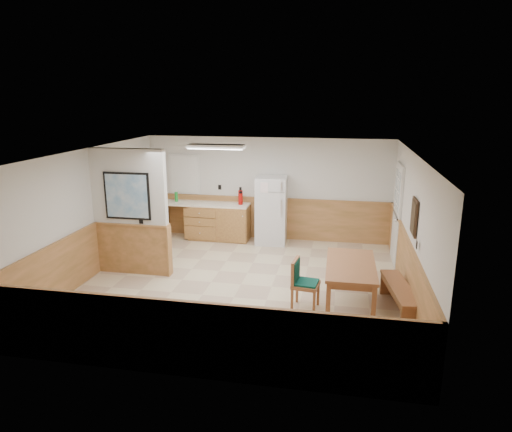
% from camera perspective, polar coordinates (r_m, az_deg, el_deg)
% --- Properties ---
extents(ground, '(6.00, 6.00, 0.00)m').
position_cam_1_polar(ground, '(8.74, -1.87, -8.53)').
color(ground, beige).
rests_on(ground, ground).
extents(ceiling, '(6.00, 6.00, 0.02)m').
position_cam_1_polar(ceiling, '(8.08, -2.02, 7.97)').
color(ceiling, white).
rests_on(ceiling, back_wall).
extents(back_wall, '(6.00, 0.02, 2.50)m').
position_cam_1_polar(back_wall, '(11.19, 1.41, 3.41)').
color(back_wall, silver).
rests_on(back_wall, ground).
extents(right_wall, '(0.02, 6.00, 2.50)m').
position_cam_1_polar(right_wall, '(8.23, 18.92, -1.60)').
color(right_wall, silver).
rests_on(right_wall, ground).
extents(left_wall, '(0.02, 6.00, 2.50)m').
position_cam_1_polar(left_wall, '(9.43, -20.04, 0.33)').
color(left_wall, silver).
rests_on(left_wall, ground).
extents(wainscot_back, '(6.00, 0.04, 1.00)m').
position_cam_1_polar(wainscot_back, '(11.34, 1.37, -0.32)').
color(wainscot_back, '#C3834E').
rests_on(wainscot_back, ground).
extents(wainscot_right, '(0.04, 6.00, 1.00)m').
position_cam_1_polar(wainscot_right, '(8.46, 18.36, -6.48)').
color(wainscot_right, '#C3834E').
rests_on(wainscot_right, ground).
extents(wainscot_left, '(0.04, 6.00, 1.00)m').
position_cam_1_polar(wainscot_left, '(9.62, -19.55, -4.00)').
color(wainscot_left, '#C3834E').
rests_on(wainscot_left, ground).
extents(partition_wall, '(1.50, 0.20, 2.50)m').
position_cam_1_polar(partition_wall, '(9.24, -15.42, 0.31)').
color(partition_wall, silver).
rests_on(partition_wall, ground).
extents(kitchen_counter, '(2.20, 0.61, 1.00)m').
position_cam_1_polar(kitchen_counter, '(11.32, -4.92, -0.60)').
color(kitchen_counter, '#B2883F').
rests_on(kitchen_counter, ground).
extents(exterior_door, '(0.07, 1.02, 2.15)m').
position_cam_1_polar(exterior_door, '(10.09, 17.20, 0.32)').
color(exterior_door, silver).
rests_on(exterior_door, ground).
extents(kitchen_window, '(0.80, 0.04, 1.00)m').
position_cam_1_polar(kitchen_window, '(11.63, -8.90, 5.18)').
color(kitchen_window, silver).
rests_on(kitchen_window, back_wall).
extents(wall_painting, '(0.04, 0.50, 0.60)m').
position_cam_1_polar(wall_painting, '(7.86, 19.15, -0.10)').
color(wall_painting, '#322114').
rests_on(wall_painting, right_wall).
extents(fluorescent_fixture, '(1.20, 0.30, 0.09)m').
position_cam_1_polar(fluorescent_fixture, '(9.53, -5.03, 8.64)').
color(fluorescent_fixture, silver).
rests_on(fluorescent_fixture, ceiling).
extents(refrigerator, '(0.75, 0.74, 1.62)m').
position_cam_1_polar(refrigerator, '(10.90, 1.93, 0.74)').
color(refrigerator, silver).
rests_on(refrigerator, ground).
extents(dining_table, '(0.82, 1.61, 0.75)m').
position_cam_1_polar(dining_table, '(7.82, 11.75, -6.55)').
color(dining_table, '#AC633F').
rests_on(dining_table, ground).
extents(dining_bench, '(0.53, 1.51, 0.45)m').
position_cam_1_polar(dining_bench, '(7.93, 17.52, -9.11)').
color(dining_bench, '#AC633F').
rests_on(dining_bench, ground).
extents(dining_chair, '(0.64, 0.48, 0.85)m').
position_cam_1_polar(dining_chair, '(7.69, 5.61, -7.96)').
color(dining_chair, '#AC633F').
rests_on(dining_chair, ground).
extents(fire_extinguisher, '(0.14, 0.14, 0.43)m').
position_cam_1_polar(fire_extinguisher, '(11.05, -1.95, 2.41)').
color(fire_extinguisher, '#B00C09').
rests_on(fire_extinguisher, kitchen_counter).
extents(soap_bottle, '(0.08, 0.08, 0.24)m').
position_cam_1_polar(soap_bottle, '(11.54, -9.94, 2.39)').
color(soap_bottle, green).
rests_on(soap_bottle, kitchen_counter).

